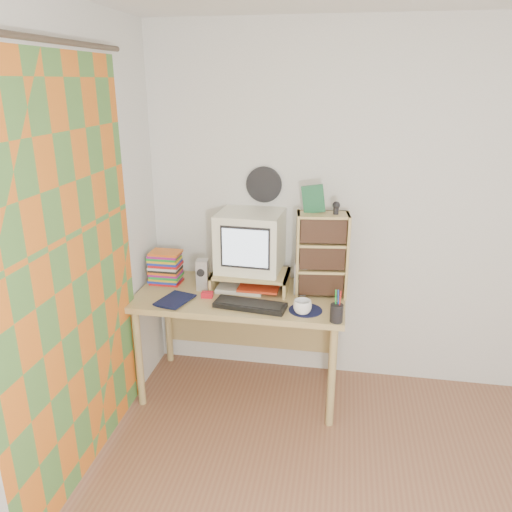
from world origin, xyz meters
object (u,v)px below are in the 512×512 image
at_px(dvd_stack, 165,263).
at_px(diary, 164,296).
at_px(mug, 302,307).
at_px(cd_rack, 322,255).
at_px(crt_monitor, 250,242).
at_px(desk, 243,308).
at_px(keyboard, 250,305).

distance_m(dvd_stack, diary, 0.31).
distance_m(dvd_stack, mug, 1.06).
bearing_deg(diary, dvd_stack, 122.62).
distance_m(cd_rack, diary, 1.07).
bearing_deg(crt_monitor, desk, -109.47).
xyz_separation_m(dvd_stack, cd_rack, (1.09, -0.01, 0.13)).
height_order(keyboard, cd_rack, cd_rack).
height_order(mug, diary, mug).
height_order(keyboard, mug, mug).
xyz_separation_m(desk, dvd_stack, (-0.56, 0.04, 0.28)).
bearing_deg(mug, desk, 145.80).
distance_m(crt_monitor, mug, 0.62).
bearing_deg(dvd_stack, keyboard, -23.71).
relative_size(dvd_stack, diary, 1.37).
relative_size(keyboard, dvd_stack, 1.53).
bearing_deg(mug, keyboard, 174.19).
relative_size(desk, diary, 6.40).
relative_size(keyboard, cd_rack, 0.82).
bearing_deg(diary, cd_rack, 30.94).
height_order(crt_monitor, cd_rack, cd_rack).
bearing_deg(crt_monitor, diary, -144.63).
bearing_deg(mug, diary, 176.25).
xyz_separation_m(dvd_stack, diary, (0.08, -0.27, -0.13)).
xyz_separation_m(desk, cd_rack, (0.53, 0.03, 0.41)).
distance_m(crt_monitor, dvd_stack, 0.63).
bearing_deg(desk, diary, -153.75).
height_order(desk, dvd_stack, dvd_stack).
xyz_separation_m(desk, mug, (0.44, -0.30, 0.18)).
bearing_deg(keyboard, desk, 118.44).
relative_size(keyboard, diary, 2.09).
bearing_deg(mug, cd_rack, 74.72).
height_order(crt_monitor, dvd_stack, crt_monitor).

